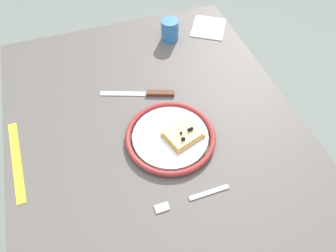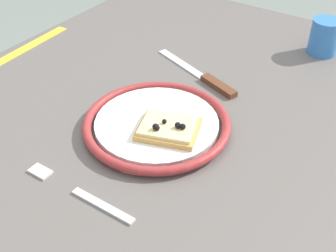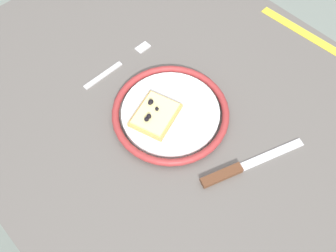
# 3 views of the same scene
# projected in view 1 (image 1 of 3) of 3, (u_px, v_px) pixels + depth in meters

# --- Properties ---
(ground_plane) EXTENTS (6.00, 6.00, 0.00)m
(ground_plane) POSITION_uv_depth(u_px,v_px,m) (163.00, 231.00, 1.54)
(ground_plane) COLOR gray
(dining_table) EXTENTS (1.18, 0.87, 0.77)m
(dining_table) POSITION_uv_depth(u_px,v_px,m) (160.00, 154.00, 1.00)
(dining_table) COLOR #5B5651
(dining_table) RESTS_ON ground_plane
(plate) EXTENTS (0.26, 0.26, 0.02)m
(plate) POSITION_uv_depth(u_px,v_px,m) (170.00, 137.00, 0.92)
(plate) COLOR white
(plate) RESTS_ON dining_table
(pizza_slice_near) EXTENTS (0.11, 0.12, 0.03)m
(pizza_slice_near) POSITION_uv_depth(u_px,v_px,m) (183.00, 134.00, 0.91)
(pizza_slice_near) COLOR tan
(pizza_slice_near) RESTS_ON plate
(knife) EXTENTS (0.10, 0.23, 0.01)m
(knife) POSITION_uv_depth(u_px,v_px,m) (150.00, 93.00, 1.04)
(knife) COLOR silver
(knife) RESTS_ON dining_table
(fork) EXTENTS (0.02, 0.20, 0.00)m
(fork) POSITION_uv_depth(u_px,v_px,m) (192.00, 198.00, 0.82)
(fork) COLOR silver
(fork) RESTS_ON dining_table
(cup) EXTENTS (0.06, 0.06, 0.08)m
(cup) POSITION_uv_depth(u_px,v_px,m) (170.00, 30.00, 1.19)
(cup) COLOR #3372BF
(cup) RESTS_ON dining_table
(measuring_tape) EXTENTS (0.28, 0.04, 0.00)m
(measuring_tape) POSITION_uv_depth(u_px,v_px,m) (16.00, 160.00, 0.89)
(measuring_tape) COLOR yellow
(measuring_tape) RESTS_ON dining_table
(napkin) EXTENTS (0.18, 0.18, 0.00)m
(napkin) POSITION_uv_depth(u_px,v_px,m) (209.00, 28.00, 1.26)
(napkin) COLOR white
(napkin) RESTS_ON dining_table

